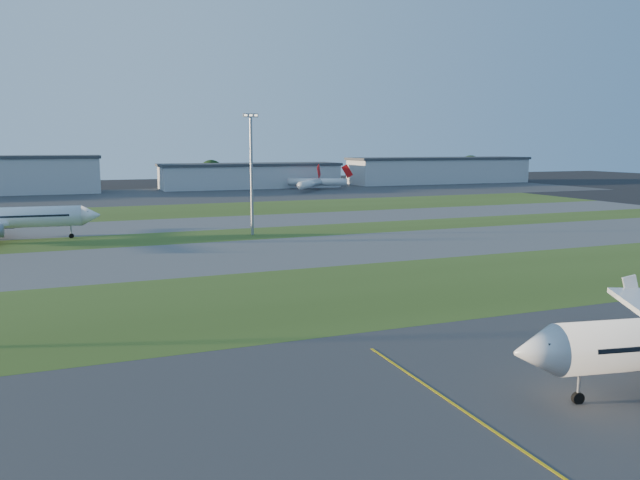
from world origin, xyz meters
TOP-DOWN VIEW (x-y plane):
  - grass_strip_a at (0.00, 52.00)m, footprint 300.00×34.00m
  - taxiway_a at (0.00, 85.00)m, footprint 300.00×32.00m
  - grass_strip_b at (0.00, 110.00)m, footprint 300.00×18.00m
  - taxiway_b at (0.00, 132.00)m, footprint 300.00×26.00m
  - grass_strip_c at (0.00, 165.00)m, footprint 300.00×40.00m
  - apron_far at (0.00, 225.00)m, footprint 400.00×80.00m
  - mini_jet_near at (72.54, 224.65)m, footprint 18.96×23.62m
  - mini_jet_far at (80.54, 235.84)m, footprint 26.70×13.77m
  - light_mast_centre at (15.00, 108.00)m, footprint 3.20×0.70m
  - hangar_west at (-45.00, 255.00)m, footprint 71.40×23.00m
  - hangar_east at (55.00, 255.00)m, footprint 81.60×23.00m
  - hangar_far_east at (155.00, 255.00)m, footprint 96.90×23.00m
  - tree_mid_west at (-20.00, 266.00)m, footprint 9.90×9.90m
  - tree_mid_east at (40.00, 269.00)m, footprint 11.55×11.55m
  - tree_east at (115.00, 267.00)m, footprint 10.45×10.45m
  - tree_far_east at (185.00, 271.00)m, footprint 12.65×12.65m

SIDE VIEW (x-z plane):
  - grass_strip_a at x=0.00m, z-range 0.00..0.01m
  - taxiway_a at x=0.00m, z-range 0.00..0.01m
  - grass_strip_b at x=0.00m, z-range 0.00..0.01m
  - taxiway_b at x=0.00m, z-range 0.00..0.01m
  - grass_strip_c at x=0.00m, z-range 0.00..0.01m
  - apron_far at x=0.00m, z-range 0.00..0.01m
  - mini_jet_near at x=72.54m, z-range -1.46..8.02m
  - mini_jet_far at x=80.54m, z-range -1.46..8.02m
  - hangar_east at x=55.00m, z-range 0.04..11.24m
  - tree_mid_west at x=-20.00m, z-range 0.44..11.24m
  - tree_east at x=115.00m, z-range 0.46..11.86m
  - hangar_far_east at x=155.00m, z-range 0.04..13.24m
  - tree_mid_east at x=40.00m, z-range 0.51..13.11m
  - tree_far_east at x=185.00m, z-range 0.56..14.36m
  - hangar_west at x=-45.00m, z-range 0.04..15.24m
  - light_mast_centre at x=15.00m, z-range 1.91..27.71m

